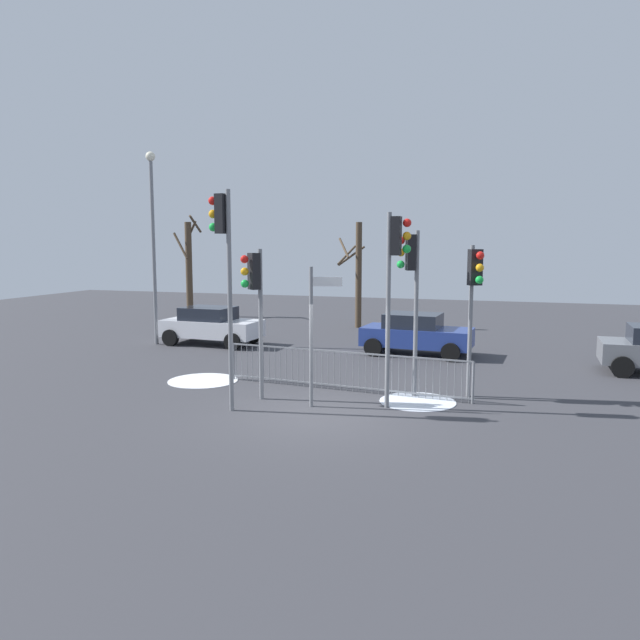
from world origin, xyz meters
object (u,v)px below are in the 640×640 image
(direction_sign_post, at_px, (313,330))
(bare_tree_left, at_px, (357,273))
(traffic_light_rear_left, at_px, (474,287))
(traffic_light_foreground_right, at_px, (411,276))
(traffic_light_mid_left, at_px, (255,290))
(traffic_light_mid_right, at_px, (395,266))
(bare_tree_centre, at_px, (189,266))
(traffic_light_foreground_left, at_px, (224,251))
(street_lamp, at_px, (153,229))
(car_blue_mid, at_px, (416,333))
(car_white_trailing, at_px, (211,325))

(direction_sign_post, bearing_deg, bare_tree_left, 91.86)
(traffic_light_rear_left, bearing_deg, direction_sign_post, -1.07)
(traffic_light_foreground_right, xyz_separation_m, traffic_light_mid_left, (-3.63, -1.53, -0.34))
(traffic_light_mid_left, height_order, bare_tree_left, bare_tree_left)
(traffic_light_mid_right, xyz_separation_m, traffic_light_mid_left, (-3.45, -0.29, -0.62))
(traffic_light_mid_left, distance_m, bare_tree_centre, 18.61)
(traffic_light_foreground_right, relative_size, traffic_light_foreground_left, 0.83)
(bare_tree_centre, bearing_deg, traffic_light_mid_left, -55.32)
(bare_tree_left, bearing_deg, street_lamp, -131.77)
(car_blue_mid, distance_m, car_white_trailing, 7.96)
(traffic_light_foreground_left, relative_size, bare_tree_left, 1.05)
(street_lamp, distance_m, bare_tree_left, 9.66)
(traffic_light_mid_right, distance_m, traffic_light_rear_left, 2.40)
(street_lamp, bearing_deg, bare_tree_centre, 111.66)
(traffic_light_mid_left, bearing_deg, street_lamp, -0.62)
(traffic_light_mid_left, bearing_deg, bare_tree_centre, -12.96)
(traffic_light_foreground_right, relative_size, car_blue_mid, 1.09)
(traffic_light_mid_right, xyz_separation_m, bare_tree_centre, (-14.03, 15.01, -0.71))
(traffic_light_mid_right, distance_m, bare_tree_centre, 20.56)
(car_blue_mid, xyz_separation_m, car_white_trailing, (-7.96, -0.22, 0.00))
(traffic_light_foreground_right, relative_size, bare_tree_left, 0.87)
(direction_sign_post, xyz_separation_m, bare_tree_centre, (-12.18, 15.49, 0.81))
(bare_tree_left, bearing_deg, traffic_light_rear_left, -63.13)
(traffic_light_foreground_left, distance_m, direction_sign_post, 2.80)
(traffic_light_foreground_right, xyz_separation_m, car_blue_mid, (-0.75, 5.97, -2.36))
(traffic_light_rear_left, relative_size, car_white_trailing, 1.01)
(traffic_light_mid_right, xyz_separation_m, traffic_light_rear_left, (1.73, 1.56, -0.56))
(traffic_light_mid_left, height_order, street_lamp, street_lamp)
(direction_sign_post, bearing_deg, street_lamp, 133.83)
(bare_tree_left, bearing_deg, traffic_light_foreground_left, -87.80)
(traffic_light_mid_left, height_order, direction_sign_post, traffic_light_mid_left)
(traffic_light_foreground_right, bearing_deg, bare_tree_centre, 24.76)
(traffic_light_mid_left, bearing_deg, car_blue_mid, -68.67)
(direction_sign_post, bearing_deg, car_white_trailing, 123.71)
(traffic_light_foreground_right, xyz_separation_m, street_lamp, (-10.79, 5.15, 1.34))
(bare_tree_centre, bearing_deg, car_blue_mid, -30.10)
(car_blue_mid, bearing_deg, traffic_light_foreground_right, -78.40)
(traffic_light_foreground_left, relative_size, direction_sign_post, 1.52)
(traffic_light_foreground_right, height_order, street_lamp, street_lamp)
(direction_sign_post, bearing_deg, traffic_light_foreground_right, 32.02)
(car_white_trailing, bearing_deg, traffic_light_foreground_right, -31.01)
(car_white_trailing, distance_m, bare_tree_left, 7.93)
(bare_tree_centre, bearing_deg, traffic_light_mid_right, -46.93)
(traffic_light_foreground_right, distance_m, car_blue_mid, 6.46)
(traffic_light_foreground_right, bearing_deg, traffic_light_rear_left, -99.19)
(traffic_light_mid_left, bearing_deg, traffic_light_foreground_right, -114.82)
(traffic_light_rear_left, distance_m, car_blue_mid, 6.44)
(traffic_light_mid_right, height_order, car_blue_mid, traffic_light_mid_right)
(street_lamp, height_order, bare_tree_left, street_lamp)
(direction_sign_post, distance_m, car_white_trailing, 10.07)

